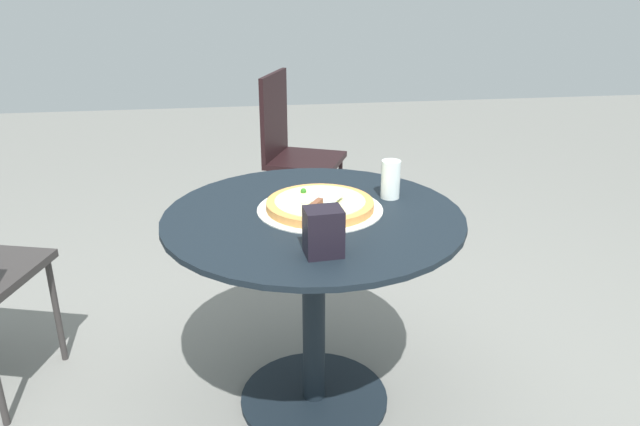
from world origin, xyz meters
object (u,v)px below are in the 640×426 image
(pizza_server, at_px, (320,202))
(patio_table, at_px, (314,271))
(drinking_cup, at_px, (391,179))
(patio_chair_far, at_px, (292,145))
(pizza_on_tray, at_px, (320,205))
(napkin_dispenser, at_px, (323,232))

(pizza_server, bearing_deg, patio_table, -157.05)
(drinking_cup, bearing_deg, patio_table, -67.57)
(patio_table, distance_m, patio_chair_far, 1.50)
(pizza_on_tray, height_order, napkin_dispenser, napkin_dispenser)
(patio_table, distance_m, pizza_server, 0.26)
(pizza_server, bearing_deg, drinking_cup, 120.01)
(patio_chair_far, bearing_deg, patio_table, -2.86)
(patio_chair_far, bearing_deg, napkin_dispenser, -2.73)
(napkin_dispenser, bearing_deg, drinking_cup, 49.94)
(pizza_on_tray, distance_m, patio_chair_far, 1.48)
(pizza_on_tray, bearing_deg, patio_chair_far, 178.09)
(pizza_on_tray, xyz_separation_m, napkin_dispenser, (0.33, -0.04, 0.05))
(drinking_cup, relative_size, napkin_dispenser, 0.97)
(patio_table, distance_m, napkin_dispenser, 0.40)
(pizza_server, height_order, napkin_dispenser, napkin_dispenser)
(drinking_cup, xyz_separation_m, napkin_dispenser, (0.40, -0.29, 0.00))
(napkin_dispenser, bearing_deg, patio_chair_far, 82.42)
(napkin_dispenser, distance_m, patio_chair_far, 1.81)
(napkin_dispenser, bearing_deg, patio_table, 83.10)
(patio_table, relative_size, pizza_server, 4.64)
(pizza_on_tray, distance_m, napkin_dispenser, 0.33)
(pizza_on_tray, height_order, patio_chair_far, patio_chair_far)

